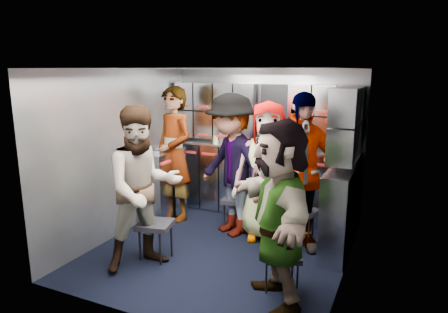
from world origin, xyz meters
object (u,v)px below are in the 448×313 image
at_px(attendant_arc_c, 267,171).
at_px(attendant_arc_d, 299,173).
at_px(jump_seat_mid_right, 301,213).
at_px(attendant_arc_e, 279,214).
at_px(attendant_standing, 174,154).
at_px(jump_seat_near_left, 155,227).
at_px(jump_seat_mid_left, 237,201).
at_px(jump_seat_center, 271,205).
at_px(jump_seat_near_right, 283,257).
at_px(attendant_arc_a, 144,189).
at_px(attendant_arc_b, 231,165).

distance_m(attendant_arc_c, attendant_arc_d, 0.46).
bearing_deg(jump_seat_mid_right, attendant_arc_e, -84.78).
bearing_deg(attendant_arc_e, attendant_standing, -161.43).
relative_size(jump_seat_near_left, jump_seat_mid_left, 1.04).
bearing_deg(jump_seat_center, jump_seat_near_left, -126.65).
xyz_separation_m(jump_seat_mid_left, jump_seat_center, (0.46, 0.05, -0.00)).
bearing_deg(jump_seat_near_left, attendant_arc_e, -9.34).
height_order(jump_seat_mid_right, attendant_standing, attendant_standing).
bearing_deg(attendant_arc_e, jump_seat_center, 165.12).
bearing_deg(jump_seat_mid_right, jump_seat_near_right, -83.98).
bearing_deg(jump_seat_center, jump_seat_mid_left, -174.18).
distance_m(jump_seat_near_left, jump_seat_mid_right, 1.75).
distance_m(jump_seat_mid_left, attendant_arc_d, 1.09).
xyz_separation_m(jump_seat_center, attendant_arc_d, (0.43, -0.33, 0.56)).
bearing_deg(jump_seat_near_right, attendant_arc_c, 116.04).
height_order(jump_seat_near_right, attendant_arc_e, attendant_arc_e).
relative_size(jump_seat_center, attendant_arc_c, 0.25).
bearing_deg(jump_seat_mid_left, jump_seat_center, 5.82).
bearing_deg(attendant_arc_a, jump_seat_mid_right, -10.08).
xyz_separation_m(attendant_arc_a, attendant_arc_c, (0.93, 1.25, -0.01)).
relative_size(jump_seat_mid_left, attendant_arc_d, 0.22).
bearing_deg(jump_seat_mid_left, jump_seat_near_left, -111.48).
xyz_separation_m(jump_seat_mid_left, attendant_arc_b, (-0.00, -0.18, 0.54)).
bearing_deg(attendant_arc_d, attendant_standing, 138.25).
bearing_deg(attendant_arc_e, jump_seat_mid_right, 149.97).
bearing_deg(attendant_standing, attendant_arc_c, 18.53).
bearing_deg(attendant_arc_b, jump_seat_mid_right, 36.16).
distance_m(jump_seat_near_left, attendant_arc_a, 0.52).
relative_size(jump_seat_mid_right, attendant_arc_e, 0.27).
xyz_separation_m(jump_seat_mid_right, attendant_standing, (-1.84, 0.09, 0.56)).
xyz_separation_m(jump_seat_center, attendant_arc_b, (-0.46, -0.23, 0.54)).
xyz_separation_m(jump_seat_center, attendant_arc_c, (0.00, -0.18, 0.50)).
xyz_separation_m(jump_seat_near_left, attendant_arc_c, (0.93, 1.07, 0.48)).
distance_m(jump_seat_center, jump_seat_near_right, 1.43).
distance_m(jump_seat_mid_right, attendant_standing, 1.92).
bearing_deg(attendant_arc_b, attendant_standing, -158.22).
distance_m(attendant_arc_a, attendant_arc_d, 1.75).
relative_size(jump_seat_near_right, attendant_arc_d, 0.23).
bearing_deg(attendant_arc_d, jump_seat_near_right, -116.27).
xyz_separation_m(jump_seat_near_left, attendant_arc_a, (0.00, -0.18, 0.49)).
distance_m(jump_seat_mid_left, attendant_arc_e, 1.83).
bearing_deg(attendant_arc_a, attendant_arc_c, 0.16).
distance_m(jump_seat_near_left, jump_seat_center, 1.56).
distance_m(jump_seat_near_left, jump_seat_mid_left, 1.30).
height_order(jump_seat_mid_left, attendant_arc_d, attendant_arc_d).
height_order(attendant_arc_a, attendant_arc_e, attendant_arc_a).
distance_m(jump_seat_center, attendant_arc_a, 1.78).
bearing_deg(attendant_arc_c, jump_seat_center, 73.55).
bearing_deg(jump_seat_near_left, attendant_standing, 111.66).
relative_size(jump_seat_center, attendant_arc_e, 0.26).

